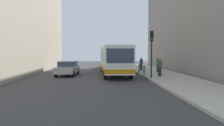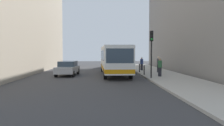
# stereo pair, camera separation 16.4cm
# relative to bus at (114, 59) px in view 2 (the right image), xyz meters

# --- Properties ---
(ground_plane) EXTENTS (80.00, 80.00, 0.00)m
(ground_plane) POSITION_rel_bus_xyz_m (-0.54, -2.23, -1.73)
(ground_plane) COLOR #38383A
(sidewalk) EXTENTS (4.40, 40.00, 0.15)m
(sidewalk) POSITION_rel_bus_xyz_m (4.86, -2.23, -1.65)
(sidewalk) COLOR #ADA89E
(sidewalk) RESTS_ON ground
(building_right) EXTENTS (7.00, 32.00, 16.04)m
(building_right) POSITION_rel_bus_xyz_m (10.96, 1.77, 6.29)
(building_right) COLOR gray
(building_right) RESTS_ON ground
(bus) EXTENTS (2.87, 11.09, 3.00)m
(bus) POSITION_rel_bus_xyz_m (0.00, 0.00, 0.00)
(bus) COLOR white
(bus) RESTS_ON ground
(car_beside_bus) EXTENTS (2.05, 4.49, 1.48)m
(car_beside_bus) POSITION_rel_bus_xyz_m (-4.81, -0.56, -0.94)
(car_beside_bus) COLOR #A5A8AD
(car_beside_bus) RESTS_ON ground
(car_behind_bus) EXTENTS (2.13, 4.52, 1.48)m
(car_behind_bus) POSITION_rel_bus_xyz_m (-0.35, 10.54, -0.94)
(car_behind_bus) COLOR black
(car_behind_bus) RESTS_ON ground
(traffic_light) EXTENTS (0.28, 0.33, 4.10)m
(traffic_light) POSITION_rel_bus_xyz_m (3.01, -4.38, 1.28)
(traffic_light) COLOR black
(traffic_light) RESTS_ON sidewalk
(bollard_near) EXTENTS (0.11, 0.11, 0.95)m
(bollard_near) POSITION_rel_bus_xyz_m (2.91, -1.64, -1.10)
(bollard_near) COLOR black
(bollard_near) RESTS_ON sidewalk
(bollard_mid) EXTENTS (0.11, 0.11, 0.95)m
(bollard_mid) POSITION_rel_bus_xyz_m (2.91, 1.22, -1.10)
(bollard_mid) COLOR black
(bollard_mid) RESTS_ON sidewalk
(pedestrian_near_signal) EXTENTS (0.38, 0.38, 1.69)m
(pedestrian_near_signal) POSITION_rel_bus_xyz_m (4.10, -3.15, -0.73)
(pedestrian_near_signal) COLOR #26262D
(pedestrian_near_signal) RESTS_ON sidewalk
(pedestrian_mid_sidewalk) EXTENTS (0.38, 0.38, 1.79)m
(pedestrian_mid_sidewalk) POSITION_rel_bus_xyz_m (5.07, 1.20, -0.68)
(pedestrian_mid_sidewalk) COLOR #26262D
(pedestrian_mid_sidewalk) RESTS_ON sidewalk
(pedestrian_far_sidewalk) EXTENTS (0.38, 0.38, 1.61)m
(pedestrian_far_sidewalk) POSITION_rel_bus_xyz_m (3.69, 4.13, -0.78)
(pedestrian_far_sidewalk) COLOR #26262D
(pedestrian_far_sidewalk) RESTS_ON sidewalk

